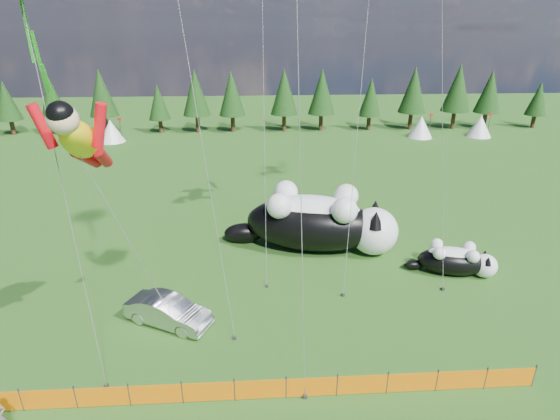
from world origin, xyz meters
The scene contains 8 objects.
ground centered at (0.00, 0.00, 0.00)m, with size 160.00×160.00×0.00m, color #0E380A.
safety_fence centered at (0.00, -3.00, 0.50)m, with size 22.06×0.06×1.10m.
tree_line centered at (0.00, 45.00, 4.00)m, with size 90.00×4.00×8.00m, color black, non-canonical shape.
festival_tents centered at (11.00, 40.00, 1.40)m, with size 50.00×3.20×2.80m, color white, non-canonical shape.
cat_large centered at (4.07, 9.52, 1.96)m, with size 11.28×5.90×4.12m.
cat_small centered at (11.66, 5.81, 0.90)m, with size 5.14×2.78×1.89m.
car centered at (-4.39, 2.04, 0.71)m, with size 1.51×4.32×1.42m, color #BBBCC1.
superhero_kite centered at (-6.38, 0.15, 9.68)m, with size 4.98×4.75×11.69m.
Camera 1 is at (-0.03, -15.94, 13.47)m, focal length 28.00 mm.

